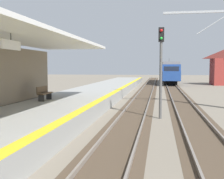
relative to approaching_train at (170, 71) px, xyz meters
The scene contains 6 objects.
station_platform 37.81m from the approaching_train, 101.92° to the right, with size 5.00×80.00×0.91m.
track_pair_nearest_platform 33.20m from the approaching_train, 95.90° to the right, with size 2.34×120.00×0.16m.
track_pair_middle 33.03m from the approaching_train, 90.01° to the right, with size 2.34×120.00×0.16m.
approaching_train is the anchor object (origin of this frame).
rail_signal_post 38.40m from the approaching_train, 92.66° to the right, with size 0.32×0.34×5.20m.
platform_bench 39.12m from the approaching_train, 103.24° to the right, with size 0.45×1.60×0.88m.
Camera 1 is at (3.45, -2.00, 2.96)m, focal length 45.97 mm.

